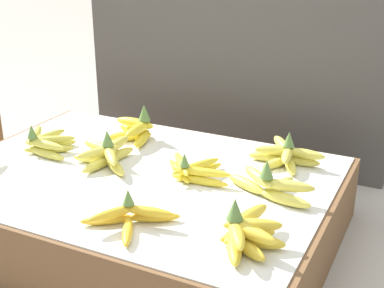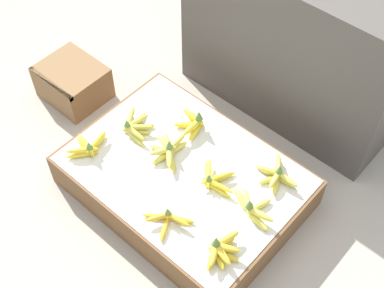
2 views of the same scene
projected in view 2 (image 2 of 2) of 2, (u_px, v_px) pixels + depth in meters
The scene contains 13 objects.
ground_plane at pixel (185, 192), 2.58m from camera, with size 10.00×10.00×0.00m, color #A89E8E.
display_platform at pixel (185, 181), 2.50m from camera, with size 1.05×0.76×0.19m.
back_vendor_table at pixel (300, 40), 2.63m from camera, with size 1.13×0.49×0.84m.
wooden_crate at pixel (73, 82), 2.89m from camera, with size 0.34×0.29×0.20m.
banana_bunch_front_left at pixel (88, 147), 2.47m from camera, with size 0.16×0.23×0.09m.
banana_bunch_front_midright at pixel (168, 219), 2.24m from camera, with size 0.20×0.18×0.08m.
banana_bunch_front_right at pixel (221, 250), 2.14m from camera, with size 0.14×0.21×0.11m.
banana_bunch_middle_left at pixel (135, 126), 2.55m from camera, with size 0.22×0.17×0.09m.
banana_bunch_middle_midleft at pixel (168, 150), 2.46m from camera, with size 0.21×0.22×0.10m.
banana_bunch_middle_midright at pixel (214, 180), 2.36m from camera, with size 0.22×0.17×0.08m.
banana_bunch_middle_right at pixel (252, 208), 2.27m from camera, with size 0.25×0.15×0.10m.
banana_bunch_back_midleft at pixel (193, 123), 2.56m from camera, with size 0.16×0.16×0.11m.
banana_bunch_back_right at pixel (276, 175), 2.38m from camera, with size 0.22×0.20×0.10m.
Camera 2 is at (0.97, -1.03, 2.17)m, focal length 50.00 mm.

